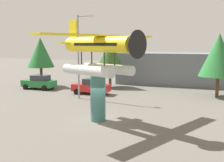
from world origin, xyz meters
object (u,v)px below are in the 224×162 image
display_pedestal (98,98)px  floatplane_monument (99,51)px  storefront_building (172,68)px  tree_east (110,54)px  tree_center_back (219,55)px  car_near_green (39,82)px  car_mid_red (91,86)px  tree_west (41,53)px  streetlight_primary (80,51)px

display_pedestal → floatplane_monument: (0.12, -0.05, 3.38)m
floatplane_monument → storefront_building: floatplane_monument is taller
display_pedestal → tree_east: size_ratio=0.54×
floatplane_monument → storefront_building: size_ratio=0.68×
storefront_building → tree_east: tree_east is taller
display_pedestal → tree_center_back: size_ratio=0.51×
car_near_green → storefront_building: 18.64m
car_mid_red → storefront_building: size_ratio=0.29×
tree_east → floatplane_monument: bearing=-72.5°
storefront_building → tree_west: 18.51m
display_pedestal → tree_center_back: (8.32, 12.93, 2.73)m
floatplane_monument → streetlight_primary: 8.77m
display_pedestal → car_near_green: display_pedestal is taller
car_mid_red → tree_center_back: tree_center_back is taller
display_pedestal → storefront_building: 22.13m
tree_west → storefront_building: bearing=29.1°
floatplane_monument → streetlight_primary: streetlight_primary is taller
tree_west → tree_center_back: tree_center_back is taller
floatplane_monument → tree_west: bearing=160.8°
streetlight_primary → floatplane_monument: bearing=-54.7°
tree_east → car_near_green: bearing=-149.5°
car_mid_red → tree_west: bearing=-20.2°
tree_west → tree_center_back: (22.03, -0.14, -0.02)m
car_mid_red → tree_west: 10.01m
storefront_building → tree_west: (-16.05, -8.93, 2.29)m
car_near_green → floatplane_monument: bearing=139.4°
display_pedestal → tree_center_back: tree_center_back is taller
car_near_green → storefront_building: bearing=-142.7°
streetlight_primary → storefront_building: bearing=63.9°
streetlight_primary → tree_center_back: bearing=23.7°
car_mid_red → storefront_building: storefront_building is taller
storefront_building → car_near_green: bearing=-142.7°
car_mid_red → tree_west: tree_west is taller
display_pedestal → storefront_building: storefront_building is taller
display_pedestal → car_near_green: bearing=139.2°
car_mid_red → storefront_building: 14.23m
car_near_green → storefront_building: (14.80, 11.26, 1.29)m
floatplane_monument → tree_center_back: size_ratio=1.48×
storefront_building → tree_west: tree_west is taller
tree_east → tree_center_back: size_ratio=0.94×
tree_center_back → display_pedestal: bearing=-122.8°
display_pedestal → streetlight_primary: bearing=124.9°
car_mid_red → streetlight_primary: (-0.01, -2.74, 3.98)m
storefront_building → tree_center_back: bearing=-56.6°
floatplane_monument → car_mid_red: bearing=141.4°
floatplane_monument → streetlight_primary: size_ratio=1.18×
display_pedestal → tree_east: (-4.73, 15.30, 2.57)m
car_near_green → tree_east: tree_east is taller
floatplane_monument → car_mid_red: 11.89m
car_near_green → tree_center_back: tree_center_back is taller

